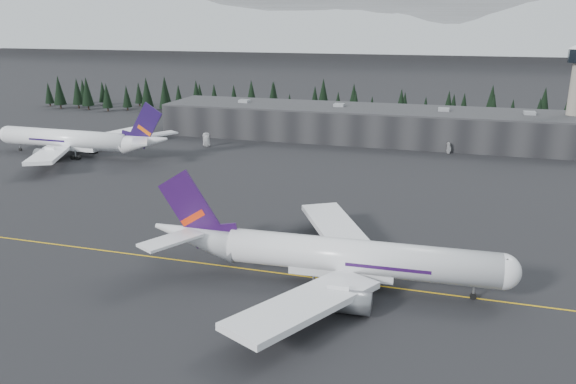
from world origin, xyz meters
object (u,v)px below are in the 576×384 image
(terminal, at_px, (364,123))
(gse_vehicle_a, at_px, (207,145))
(jet_parked, at_px, (80,140))
(jet_main, at_px, (327,255))
(gse_vehicle_b, at_px, (449,152))

(terminal, distance_m, gse_vehicle_a, 61.97)
(jet_parked, relative_size, gse_vehicle_a, 12.72)
(jet_main, xyz_separation_m, gse_vehicle_a, (-67.95, 98.24, -4.74))
(gse_vehicle_a, bearing_deg, jet_main, -64.27)
(jet_main, bearing_deg, gse_vehicle_b, 78.17)
(jet_main, bearing_deg, gse_vehicle_a, 122.49)
(jet_parked, height_order, gse_vehicle_a, jet_parked)
(gse_vehicle_a, bearing_deg, terminal, 20.34)
(jet_main, bearing_deg, jet_parked, 143.03)
(terminal, bearing_deg, gse_vehicle_a, -150.73)
(terminal, xyz_separation_m, gse_vehicle_b, (33.17, -16.30, -5.61))
(terminal, xyz_separation_m, gse_vehicle_a, (-53.83, -30.18, -5.56))
(jet_main, distance_m, gse_vehicle_b, 113.82)
(gse_vehicle_a, bearing_deg, jet_parked, -152.40)
(gse_vehicle_a, height_order, gse_vehicle_b, gse_vehicle_a)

